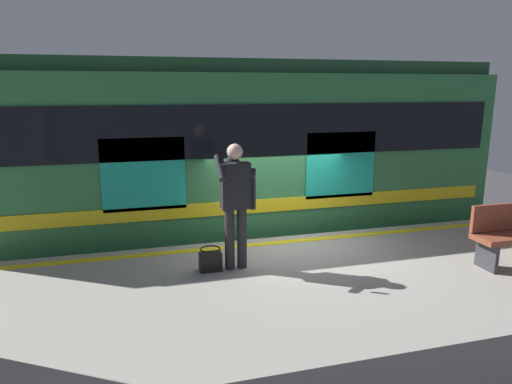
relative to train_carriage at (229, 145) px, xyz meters
The scene contains 8 objects.
ground_plane 3.21m from the train_carriage, 104.90° to the left, with size 26.79×26.79×0.00m, color #3D3D3F.
platform 4.29m from the train_carriage, 97.62° to the left, with size 17.86×3.75×1.14m, color #9E998E.
safety_line 2.65m from the train_carriage, 102.94° to the left, with size 17.50×0.16×0.01m, color yellow.
track_rail_near 2.61m from the train_carriage, 125.35° to the left, with size 23.21×0.08×0.16m, color slate.
track_rail_far 2.62m from the train_carriage, 124.89° to the right, with size 23.21×0.08×0.16m, color slate.
train_carriage is the anchor object (origin of this frame).
passenger 3.14m from the train_carriage, 79.32° to the left, with size 0.57×0.55×1.80m.
handbag 3.46m from the train_carriage, 72.78° to the left, with size 0.31×0.29×0.33m.
Camera 1 is at (2.47, 7.26, 3.70)m, focal length 32.19 mm.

